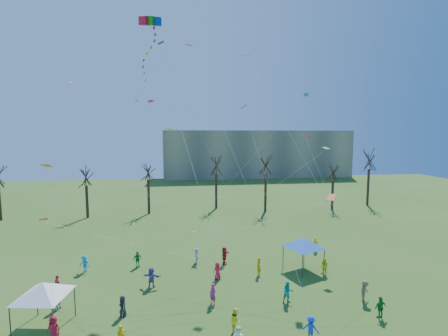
{
  "coord_description": "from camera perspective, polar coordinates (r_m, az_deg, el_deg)",
  "views": [
    {
      "loc": [
        -2.3,
        -18.55,
        13.49
      ],
      "look_at": [
        0.84,
        5.0,
        11.0
      ],
      "focal_mm": 25.0,
      "sensor_mm": 36.0,
      "label": 1
    }
  ],
  "objects": [
    {
      "name": "festival_crowd",
      "position": [
        28.85,
        -3.03,
        -20.0
      ],
      "size": [
        26.77,
        15.74,
        1.82
      ],
      "color": "red",
      "rests_on": "ground"
    },
    {
      "name": "canopy_tent_white",
      "position": [
        26.51,
        -30.17,
        -18.63
      ],
      "size": [
        4.37,
        4.37,
        3.31
      ],
      "color": "#3F3F44",
      "rests_on": "ground"
    },
    {
      "name": "big_box_kite",
      "position": [
        26.49,
        -13.46,
        17.73
      ],
      "size": [
        3.82,
        5.72,
        23.04
      ],
      "color": "red",
      "rests_on": "ground"
    },
    {
      "name": "small_kites_aloft",
      "position": [
        29.44,
        -3.0,
        6.38
      ],
      "size": [
        28.79,
        17.77,
        32.68
      ],
      "color": "orange",
      "rests_on": "ground"
    },
    {
      "name": "canopy_tent_blue",
      "position": [
        33.12,
        14.37,
        -13.07
      ],
      "size": [
        4.09,
        4.09,
        3.28
      ],
      "color": "#3F3F44",
      "rests_on": "ground"
    },
    {
      "name": "bare_tree_row",
      "position": [
        55.16,
        1.43,
        -0.7
      ],
      "size": [
        69.9,
        9.21,
        11.01
      ],
      "color": "black",
      "rests_on": "ground"
    },
    {
      "name": "distant_building",
      "position": [
        103.62,
        5.97,
        2.64
      ],
      "size": [
        60.0,
        14.0,
        15.0
      ],
      "primitive_type": "cube",
      "color": "gray",
      "rests_on": "ground"
    }
  ]
}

